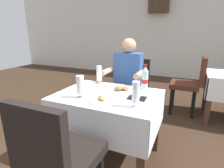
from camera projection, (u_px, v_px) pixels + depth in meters
The scene contains 15 objects.
ground_plane at pixel (95, 163), 1.90m from camera, with size 11.00×11.00×0.00m, color #382619.
back_wall at pixel (165, 26), 5.26m from camera, with size 11.00×0.12×3.00m, color silver.
main_dining_table at pixel (108, 111), 1.85m from camera, with size 1.02×0.77×0.73m.
chair_far_diner_seat at pixel (131, 89), 2.54m from camera, with size 0.44×0.50×0.97m.
chair_near_camera_side at pixel (58, 156), 1.17m from camera, with size 0.44×0.50×0.97m.
seated_diner_far at pixel (127, 80), 2.41m from camera, with size 0.50×0.46×1.26m.
plate_near_camera at pixel (101, 100), 1.62m from camera, with size 0.25×0.25×0.05m.
plate_far_diner at pixel (121, 89), 1.90m from camera, with size 0.25×0.25×0.06m.
beer_glass_left at pixel (136, 94), 1.46m from camera, with size 0.07×0.07×0.22m.
beer_glass_middle at pixel (80, 87), 1.68m from camera, with size 0.07×0.07×0.21m.
beer_glass_right at pixel (99, 75), 2.15m from camera, with size 0.07×0.07×0.22m.
cola_bottle_primary at pixel (145, 78), 1.93m from camera, with size 0.07×0.07×0.28m.
napkin_cutlery_set at pixel (137, 98), 1.69m from camera, with size 0.17×0.19×0.01m.
background_chair_left at pixel (191, 82), 2.92m from camera, with size 0.50×0.44×0.97m.
wall_bottle_rack at pixel (159, 5), 5.03m from camera, with size 0.56×0.21×0.42m.
Camera 1 is at (0.81, -1.38, 1.33)m, focal length 28.67 mm.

